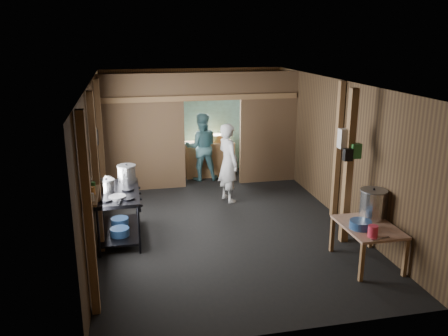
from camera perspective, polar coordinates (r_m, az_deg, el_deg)
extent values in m
cube|color=black|center=(8.86, -0.27, -6.49)|extent=(4.50, 7.00, 0.00)
cube|color=black|center=(8.21, -0.30, 10.49)|extent=(4.50, 7.00, 0.00)
cube|color=#4D3720|center=(11.81, -3.80, 5.84)|extent=(4.50, 0.00, 2.60)
cube|color=#4D3720|center=(5.25, 7.67, -7.75)|extent=(4.50, 0.00, 2.60)
cube|color=#4D3720|center=(8.29, -15.69, 0.79)|extent=(0.00, 7.00, 2.60)
cube|color=#4D3720|center=(9.16, 13.64, 2.37)|extent=(0.00, 7.00, 2.60)
cube|color=brown|center=(10.42, -9.98, 4.23)|extent=(1.85, 0.10, 2.60)
cube|color=brown|center=(10.91, 5.46, 4.94)|extent=(1.35, 0.10, 2.60)
cube|color=brown|center=(10.44, -1.45, 10.05)|extent=(1.30, 0.10, 0.60)
cube|color=#7FCACB|center=(11.76, -3.75, 5.55)|extent=(4.40, 0.06, 2.50)
cube|color=#8B5D3D|center=(11.52, -1.84, 1.14)|extent=(1.20, 0.50, 0.85)
cylinder|color=silver|center=(11.66, -2.55, 8.71)|extent=(0.20, 0.03, 0.20)
cube|color=#8B5D3D|center=(5.82, -16.31, -5.82)|extent=(0.10, 0.12, 2.60)
cube|color=#8B5D3D|center=(7.52, -15.47, -0.76)|extent=(0.10, 0.12, 2.60)
cube|color=#8B5D3D|center=(9.45, -14.89, 2.70)|extent=(0.10, 0.12, 2.60)
cube|color=#8B5D3D|center=(8.95, 13.78, 2.05)|extent=(0.10, 0.12, 2.60)
cube|color=#8B5D3D|center=(7.86, 15.04, 0.00)|extent=(0.12, 0.12, 2.60)
cube|color=#8B5D3D|center=(10.38, -2.76, 8.61)|extent=(4.40, 0.12, 0.12)
cylinder|color=gray|center=(8.60, -15.46, 3.75)|extent=(0.03, 0.34, 0.34)
cylinder|color=black|center=(9.01, -15.29, 3.66)|extent=(0.03, 0.30, 0.30)
cube|color=#8B5D3D|center=(6.25, -15.83, -3.27)|extent=(0.14, 0.80, 0.03)
cylinder|color=silver|center=(5.99, -16.00, -3.46)|extent=(0.07, 0.07, 0.10)
cylinder|color=#D6893D|center=(6.23, -15.87, -2.70)|extent=(0.08, 0.08, 0.10)
cylinder|color=#286F30|center=(6.44, -15.77, -2.08)|extent=(0.06, 0.06, 0.10)
cube|color=silver|center=(7.79, 14.71, 3.54)|extent=(0.22, 0.15, 0.32)
cube|color=#286F30|center=(7.77, 15.86, 2.04)|extent=(0.16, 0.12, 0.24)
cube|color=black|center=(7.70, 14.98, 1.60)|extent=(0.14, 0.10, 0.20)
cylinder|color=silver|center=(8.54, -14.10, -1.39)|extent=(0.17, 0.17, 0.10)
cylinder|color=#2B508A|center=(8.01, -12.68, -7.66)|extent=(0.32, 0.32, 0.13)
cylinder|color=#2B508A|center=(8.44, -12.68, -6.42)|extent=(0.31, 0.31, 0.12)
cylinder|color=#2B508A|center=(7.24, 16.43, -6.67)|extent=(0.38, 0.38, 0.12)
cylinder|color=#E52F4B|center=(6.99, 17.82, -7.41)|extent=(0.18, 0.18, 0.17)
cube|color=silver|center=(6.99, 18.68, -8.22)|extent=(0.30, 0.07, 0.01)
cylinder|color=#D6893D|center=(11.43, -0.91, 3.68)|extent=(0.32, 0.32, 0.18)
imported|color=silver|center=(9.65, 0.53, 0.64)|extent=(0.55, 0.69, 1.66)
imported|color=slate|center=(11.10, -2.79, 2.61)|extent=(0.83, 0.67, 1.63)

